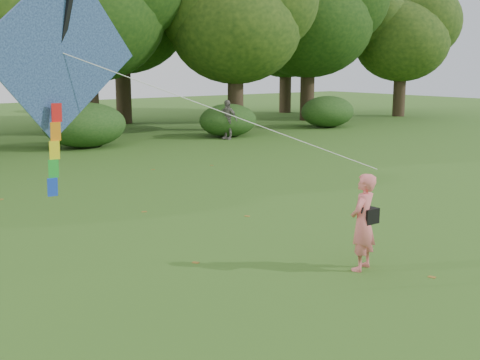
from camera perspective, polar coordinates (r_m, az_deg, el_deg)
ground at (r=9.75m, az=11.28°, el=-9.91°), size 100.00×100.00×0.00m
man_kite_flyer at (r=10.32m, az=11.56°, el=-3.94°), size 0.70×0.57×1.66m
bystander_right at (r=27.94m, az=-1.24°, el=5.75°), size 0.80×1.16×1.83m
crossbody_bag at (r=10.35m, az=12.14°, el=-3.28°), size 0.43×0.20×0.68m
flying_kite at (r=8.74m, az=-16.56°, el=11.23°), size 5.92×2.05×3.23m
tree_line at (r=30.21m, az=-21.07°, el=14.34°), size 54.70×15.30×9.48m
fallen_leaves at (r=14.09m, az=-2.13°, el=-3.17°), size 9.45×14.62×0.01m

